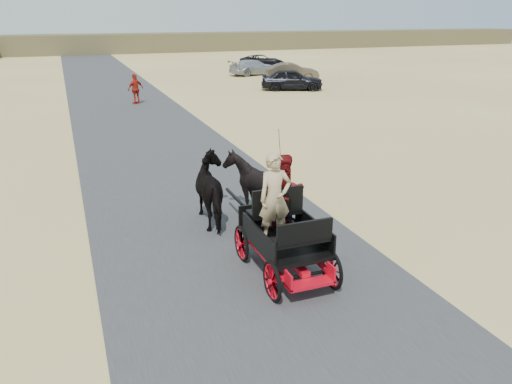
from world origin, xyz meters
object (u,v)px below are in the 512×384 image
object	(u,v)px
carriage	(284,256)
car_b	(292,72)
horse_left	(215,190)
pedestrian	(136,89)
car_d	(262,61)
horse_right	(257,185)
car_c	(254,67)
car_a	(292,79)

from	to	relation	value
carriage	car_b	world-z (taller)	car_b
horse_left	pedestrian	world-z (taller)	pedestrian
car_d	car_b	bearing A→B (deg)	-174.30
pedestrian	car_d	xyz separation A→B (m)	(14.41, 16.55, -0.26)
carriage	horse_right	distance (m)	3.09
car_c	horse_right	bearing A→B (deg)	145.26
horse_left	car_c	size ratio (longest dim) A/B	0.46
car_a	car_b	distance (m)	4.98
horse_left	car_a	size ratio (longest dim) A/B	0.48
horse_right	car_d	bearing A→B (deg)	-111.81
horse_left	horse_right	size ratio (longest dim) A/B	1.18
horse_left	car_c	distance (m)	31.84
carriage	pedestrian	xyz separation A→B (m)	(0.12, 21.37, 0.50)
carriage	car_b	size ratio (longest dim) A/B	0.58
pedestrian	car_d	distance (m)	21.94
car_a	car_c	distance (m)	9.21
car_c	pedestrian	bearing A→B (deg)	119.80
carriage	horse_left	world-z (taller)	horse_left
car_d	horse_left	bearing A→B (deg)	170.99
car_a	car_d	size ratio (longest dim) A/B	0.96
car_b	car_c	bearing A→B (deg)	32.71
pedestrian	car_a	xyz separation A→B (m)	(10.79, 1.89, -0.15)
horse_left	car_a	world-z (taller)	horse_left
horse_right	car_b	distance (m)	27.73
horse_left	car_b	xyz separation A→B (m)	(13.54, 24.79, -0.17)
horse_left	horse_right	world-z (taller)	horse_right
horse_right	pedestrian	size ratio (longest dim) A/B	0.98
horse_left	horse_right	distance (m)	1.10
carriage	car_a	world-z (taller)	car_a
horse_left	carriage	bearing A→B (deg)	100.39
car_c	car_a	bearing A→B (deg)	161.63
car_a	car_c	size ratio (longest dim) A/B	0.96
carriage	horse_right	bearing A→B (deg)	79.61
car_c	car_b	bearing A→B (deg)	-177.33
pedestrian	car_c	distance (m)	15.93
horse_right	car_c	size ratio (longest dim) A/B	0.39
horse_left	car_b	bearing A→B (deg)	-118.64
car_a	car_b	world-z (taller)	car_a
carriage	horse_left	xyz separation A→B (m)	(-0.55, 3.00, 0.49)
car_d	car_a	bearing A→B (deg)	-179.52
pedestrian	car_b	distance (m)	14.38
carriage	car_b	distance (m)	30.67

